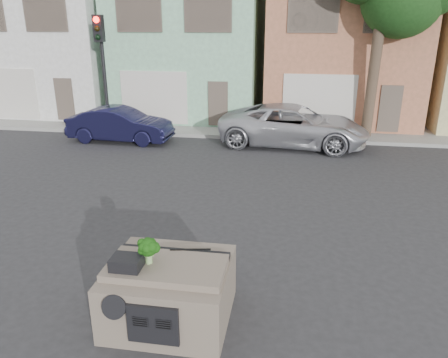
% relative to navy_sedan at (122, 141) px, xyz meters
% --- Properties ---
extents(ground_plane, '(120.00, 120.00, 0.00)m').
position_rel_navy_sedan_xyz_m(ground_plane, '(5.26, -7.96, 0.00)').
color(ground_plane, '#303033').
rests_on(ground_plane, ground).
extents(sidewalk, '(40.00, 3.00, 0.15)m').
position_rel_navy_sedan_xyz_m(sidewalk, '(5.26, 2.54, 0.07)').
color(sidewalk, gray).
rests_on(sidewalk, ground).
extents(townhouse_white, '(7.20, 8.20, 7.55)m').
position_rel_navy_sedan_xyz_m(townhouse_white, '(-5.74, 6.54, 3.77)').
color(townhouse_white, white).
rests_on(townhouse_white, ground).
extents(townhouse_mint, '(7.20, 8.20, 7.55)m').
position_rel_navy_sedan_xyz_m(townhouse_mint, '(1.76, 6.54, 3.77)').
color(townhouse_mint, '#91CCA5').
rests_on(townhouse_mint, ground).
extents(townhouse_tan, '(7.20, 8.20, 7.55)m').
position_rel_navy_sedan_xyz_m(townhouse_tan, '(9.26, 6.54, 3.77)').
color(townhouse_tan, '#B67050').
rests_on(townhouse_tan, ground).
extents(navy_sedan, '(4.40, 1.69, 1.43)m').
position_rel_navy_sedan_xyz_m(navy_sedan, '(0.00, 0.00, 0.00)').
color(navy_sedan, '#161638').
rests_on(navy_sedan, ground).
extents(silver_pickup, '(6.16, 3.28, 1.65)m').
position_rel_navy_sedan_xyz_m(silver_pickup, '(7.18, 0.52, 0.00)').
color(silver_pickup, silver).
rests_on(silver_pickup, ground).
extents(traffic_signal, '(0.40, 0.40, 5.10)m').
position_rel_navy_sedan_xyz_m(traffic_signal, '(-1.24, 1.54, 2.55)').
color(traffic_signal, black).
rests_on(traffic_signal, ground).
extents(tree_near, '(4.40, 4.00, 8.50)m').
position_rel_navy_sedan_xyz_m(tree_near, '(10.26, 1.84, 4.25)').
color(tree_near, '#1A4116').
rests_on(tree_near, ground).
extents(car_dashboard, '(2.00, 1.80, 1.12)m').
position_rel_navy_sedan_xyz_m(car_dashboard, '(5.26, -10.96, 0.56)').
color(car_dashboard, '#756859').
rests_on(car_dashboard, ground).
extents(instrument_hump, '(0.48, 0.38, 0.20)m').
position_rel_navy_sedan_xyz_m(instrument_hump, '(4.68, -11.31, 1.22)').
color(instrument_hump, black).
rests_on(instrument_hump, car_dashboard).
extents(wiper_arm, '(0.69, 0.15, 0.02)m').
position_rel_navy_sedan_xyz_m(wiper_arm, '(5.54, -10.58, 1.13)').
color(wiper_arm, black).
rests_on(wiper_arm, car_dashboard).
extents(broccoli, '(0.48, 0.48, 0.44)m').
position_rel_navy_sedan_xyz_m(broccoli, '(4.98, -11.09, 1.34)').
color(broccoli, '#123B0B').
rests_on(broccoli, car_dashboard).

